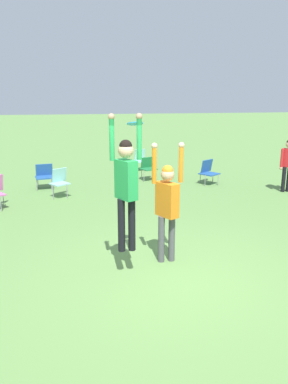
{
  "coord_description": "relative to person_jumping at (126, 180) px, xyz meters",
  "views": [
    {
      "loc": [
        -1.59,
        -5.46,
        2.93
      ],
      "look_at": [
        -0.28,
        0.76,
        1.3
      ],
      "focal_mm": 35.0,
      "sensor_mm": 36.0,
      "label": 1
    }
  ],
  "objects": [
    {
      "name": "ground_plane",
      "position": [
        0.67,
        -0.27,
        -1.64
      ],
      "size": [
        120.0,
        120.0,
        0.0
      ],
      "primitive_type": "plane",
      "color": "#608C47"
    },
    {
      "name": "person_jumping",
      "position": [
        0.0,
        0.0,
        0.0
      ],
      "size": [
        0.53,
        0.43,
        2.24
      ],
      "rotation": [
        0.0,
        0.0,
        2.03
      ],
      "color": "black",
      "rests_on": "ground_plane"
    },
    {
      "name": "person_defending",
      "position": [
        0.79,
        0.39,
        -0.48
      ],
      "size": [
        0.58,
        0.47,
        2.17
      ],
      "rotation": [
        0.0,
        0.0,
        -1.11
      ],
      "color": "#4C4C51",
      "rests_on": "ground_plane"
    },
    {
      "name": "frisbee",
      "position": [
        0.2,
        0.29,
        0.86
      ],
      "size": [
        0.26,
        0.26,
        0.08
      ],
      "color": "#2D9EDB"
    },
    {
      "name": "camping_chair_0",
      "position": [
        1.94,
        7.17,
        -1.15
      ],
      "size": [
        0.62,
        0.67,
        0.81
      ],
      "rotation": [
        0.0,
        0.0,
        3.49
      ],
      "color": "gray",
      "rests_on": "ground_plane"
    },
    {
      "name": "camping_chair_1",
      "position": [
        -1.65,
        6.64,
        -1.19
      ],
      "size": [
        0.61,
        0.65,
        0.78
      ],
      "rotation": [
        0.0,
        0.0,
        3.29
      ],
      "color": "gray",
      "rests_on": "ground_plane"
    },
    {
      "name": "camping_chair_3",
      "position": [
        3.85,
        6.19,
        -1.19
      ],
      "size": [
        0.76,
        0.83,
        0.81
      ],
      "rotation": [
        0.0,
        0.0,
        3.71
      ],
      "color": "gray",
      "rests_on": "ground_plane"
    },
    {
      "name": "camping_chair_4",
      "position": [
        -1.14,
        5.43,
        -1.14
      ],
      "size": [
        0.65,
        0.71,
        0.85
      ],
      "rotation": [
        0.0,
        0.0,
        3.71
      ],
      "color": "gray",
      "rests_on": "ground_plane"
    },
    {
      "name": "camping_chair_5",
      "position": [
        2.04,
        9.03,
        -1.16
      ],
      "size": [
        0.55,
        0.59,
        0.85
      ],
      "rotation": [
        0.0,
        0.0,
        3.41
      ],
      "color": "gray",
      "rests_on": "ground_plane"
    },
    {
      "name": "person_spectator_near",
      "position": [
        5.83,
        4.6,
        -0.66
      ],
      "size": [
        0.54,
        0.42,
        1.65
      ],
      "rotation": [
        0.0,
        0.0,
        -0.89
      ],
      "color": "black",
      "rests_on": "ground_plane"
    }
  ]
}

